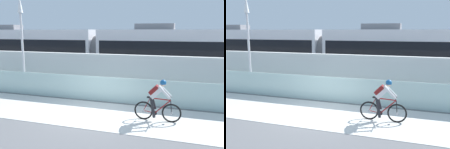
{
  "view_description": "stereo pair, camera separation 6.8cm",
  "coord_description": "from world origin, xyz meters",
  "views": [
    {
      "loc": [
        3.92,
        -9.01,
        3.39
      ],
      "look_at": [
        0.21,
        2.35,
        1.25
      ],
      "focal_mm": 39.56,
      "sensor_mm": 36.0,
      "label": 1
    },
    {
      "loc": [
        3.98,
        -8.98,
        3.39
      ],
      "look_at": [
        0.21,
        2.35,
        1.25
      ],
      "focal_mm": 39.56,
      "sensor_mm": 36.0,
      "label": 2
    }
  ],
  "objects": [
    {
      "name": "concrete_barrier_wall",
      "position": [
        0.0,
        3.65,
        1.06
      ],
      "size": [
        32.0,
        0.36,
        2.11
      ],
      "primitive_type": "cube",
      "color": "silver",
      "rests_on": "ground"
    },
    {
      "name": "bike_path_deck",
      "position": [
        0.0,
        0.0,
        0.01
      ],
      "size": [
        32.0,
        3.2,
        0.01
      ],
      "primitive_type": "cube",
      "color": "silver",
      "rests_on": "ground"
    },
    {
      "name": "ground_plane",
      "position": [
        0.0,
        0.0,
        0.0
      ],
      "size": [
        200.0,
        200.0,
        0.0
      ],
      "primitive_type": "plane",
      "color": "slate"
    },
    {
      "name": "glass_parapet",
      "position": [
        0.0,
        1.85,
        0.6
      ],
      "size": [
        32.0,
        0.05,
        1.21
      ],
      "primitive_type": "cube",
      "color": "silver",
      "rests_on": "ground"
    },
    {
      "name": "tram",
      "position": [
        -2.2,
        6.85,
        1.89
      ],
      "size": [
        22.56,
        2.54,
        3.81
      ],
      "color": "silver",
      "rests_on": "ground"
    },
    {
      "name": "tram_rail_near",
      "position": [
        0.0,
        6.13,
        0.0
      ],
      "size": [
        32.0,
        0.08,
        0.01
      ],
      "primitive_type": "cube",
      "color": "#595654",
      "rests_on": "ground"
    },
    {
      "name": "tram_rail_far",
      "position": [
        0.0,
        7.57,
        0.0
      ],
      "size": [
        32.0,
        0.08,
        0.01
      ],
      "primitive_type": "cube",
      "color": "#595654",
      "rests_on": "ground"
    },
    {
      "name": "cyclist_on_bike",
      "position": [
        2.77,
        -0.0,
        0.8
      ],
      "size": [
        1.77,
        0.58,
        1.61
      ],
      "color": "black",
      "rests_on": "ground"
    },
    {
      "name": "lamp_post_antenna",
      "position": [
        -4.8,
        2.15,
        3.29
      ],
      "size": [
        0.28,
        0.28,
        5.2
      ],
      "color": "gray",
      "rests_on": "ground"
    }
  ]
}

